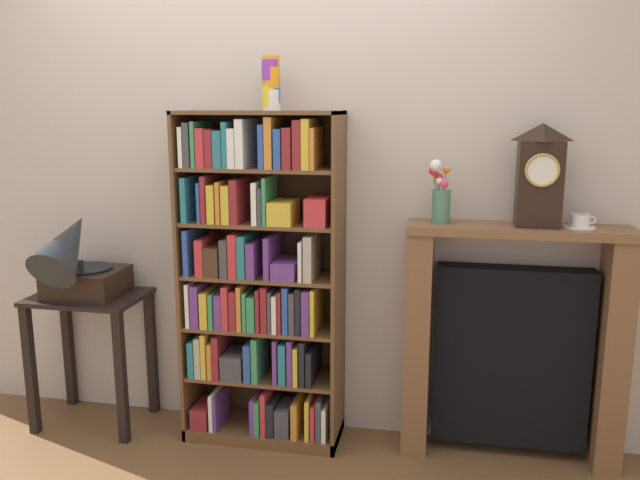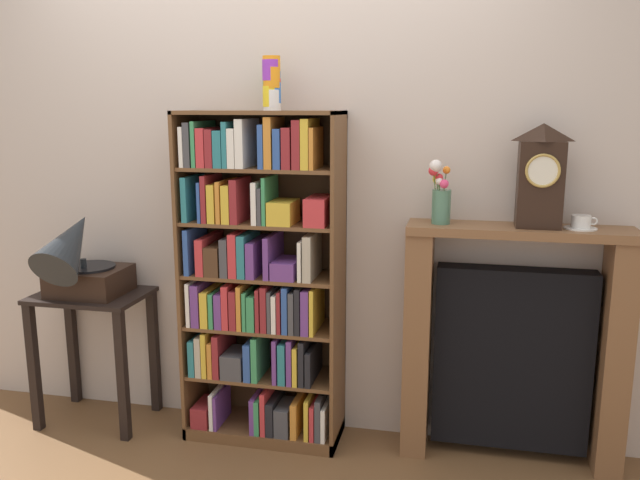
{
  "view_description": "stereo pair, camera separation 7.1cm",
  "coord_description": "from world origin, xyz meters",
  "px_view_note": "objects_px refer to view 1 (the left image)",
  "views": [
    {
      "loc": [
        0.86,
        -2.85,
        1.64
      ],
      "look_at": [
        0.29,
        0.07,
        1.02
      ],
      "focal_mm": 36.26,
      "sensor_mm": 36.0,
      "label": 1
    },
    {
      "loc": [
        0.93,
        -2.83,
        1.64
      ],
      "look_at": [
        0.29,
        0.07,
        1.02
      ],
      "focal_mm": 36.26,
      "sensor_mm": 36.0,
      "label": 2
    }
  ],
  "objects_px": {
    "flower_vase": "(440,196)",
    "teacup_with_saucer": "(580,222)",
    "fireplace_mantel": "(512,345)",
    "cup_stack": "(271,83)",
    "side_table_left": "(91,330)",
    "mantel_clock": "(540,175)",
    "bookshelf": "(259,285)",
    "gramophone": "(76,261)"
  },
  "relations": [
    {
      "from": "bookshelf",
      "to": "side_table_left",
      "type": "height_order",
      "value": "bookshelf"
    },
    {
      "from": "flower_vase",
      "to": "teacup_with_saucer",
      "type": "bearing_deg",
      "value": 0.79
    },
    {
      "from": "mantel_clock",
      "to": "flower_vase",
      "type": "distance_m",
      "value": 0.44
    },
    {
      "from": "bookshelf",
      "to": "teacup_with_saucer",
      "type": "xyz_separation_m",
      "value": [
        1.45,
        0.04,
        0.35
      ]
    },
    {
      "from": "side_table_left",
      "to": "teacup_with_saucer",
      "type": "distance_m",
      "value": 2.44
    },
    {
      "from": "fireplace_mantel",
      "to": "mantel_clock",
      "type": "height_order",
      "value": "mantel_clock"
    },
    {
      "from": "cup_stack",
      "to": "side_table_left",
      "type": "distance_m",
      "value": 1.57
    },
    {
      "from": "cup_stack",
      "to": "fireplace_mantel",
      "type": "bearing_deg",
      "value": 1.27
    },
    {
      "from": "fireplace_mantel",
      "to": "flower_vase",
      "type": "height_order",
      "value": "flower_vase"
    },
    {
      "from": "fireplace_mantel",
      "to": "flower_vase",
      "type": "xyz_separation_m",
      "value": [
        -0.35,
        -0.03,
        0.7
      ]
    },
    {
      "from": "gramophone",
      "to": "teacup_with_saucer",
      "type": "bearing_deg",
      "value": 3.83
    },
    {
      "from": "cup_stack",
      "to": "side_table_left",
      "type": "xyz_separation_m",
      "value": [
        -0.96,
        -0.07,
        -1.24
      ]
    },
    {
      "from": "gramophone",
      "to": "mantel_clock",
      "type": "height_order",
      "value": "mantel_clock"
    },
    {
      "from": "fireplace_mantel",
      "to": "side_table_left",
      "type": "bearing_deg",
      "value": -177.41
    },
    {
      "from": "side_table_left",
      "to": "flower_vase",
      "type": "relative_size",
      "value": 2.39
    },
    {
      "from": "bookshelf",
      "to": "cup_stack",
      "type": "height_order",
      "value": "cup_stack"
    },
    {
      "from": "teacup_with_saucer",
      "to": "mantel_clock",
      "type": "bearing_deg",
      "value": -179.31
    },
    {
      "from": "bookshelf",
      "to": "flower_vase",
      "type": "height_order",
      "value": "bookshelf"
    },
    {
      "from": "mantel_clock",
      "to": "teacup_with_saucer",
      "type": "height_order",
      "value": "mantel_clock"
    },
    {
      "from": "bookshelf",
      "to": "fireplace_mantel",
      "type": "height_order",
      "value": "bookshelf"
    },
    {
      "from": "gramophone",
      "to": "teacup_with_saucer",
      "type": "distance_m",
      "value": 2.37
    },
    {
      "from": "side_table_left",
      "to": "fireplace_mantel",
      "type": "bearing_deg",
      "value": 2.59
    },
    {
      "from": "cup_stack",
      "to": "mantel_clock",
      "type": "height_order",
      "value": "cup_stack"
    },
    {
      "from": "fireplace_mantel",
      "to": "teacup_with_saucer",
      "type": "height_order",
      "value": "teacup_with_saucer"
    },
    {
      "from": "cup_stack",
      "to": "flower_vase",
      "type": "bearing_deg",
      "value": -0.22
    },
    {
      "from": "cup_stack",
      "to": "fireplace_mantel",
      "type": "xyz_separation_m",
      "value": [
        1.14,
        0.03,
        -1.2
      ]
    },
    {
      "from": "gramophone",
      "to": "flower_vase",
      "type": "xyz_separation_m",
      "value": [
        1.75,
        0.15,
        0.35
      ]
    },
    {
      "from": "cup_stack",
      "to": "flower_vase",
      "type": "xyz_separation_m",
      "value": [
        0.78,
        -0.0,
        -0.5
      ]
    },
    {
      "from": "bookshelf",
      "to": "gramophone",
      "type": "distance_m",
      "value": 0.91
    },
    {
      "from": "bookshelf",
      "to": "side_table_left",
      "type": "bearing_deg",
      "value": -177.99
    },
    {
      "from": "gramophone",
      "to": "fireplace_mantel",
      "type": "distance_m",
      "value": 2.14
    },
    {
      "from": "side_table_left",
      "to": "mantel_clock",
      "type": "xyz_separation_m",
      "value": [
        2.17,
        0.07,
        0.84
      ]
    },
    {
      "from": "mantel_clock",
      "to": "teacup_with_saucer",
      "type": "distance_m",
      "value": 0.27
    },
    {
      "from": "gramophone",
      "to": "teacup_with_saucer",
      "type": "relative_size",
      "value": 3.69
    },
    {
      "from": "mantel_clock",
      "to": "flower_vase",
      "type": "relative_size",
      "value": 1.55
    },
    {
      "from": "mantel_clock",
      "to": "teacup_with_saucer",
      "type": "bearing_deg",
      "value": 0.69
    },
    {
      "from": "bookshelf",
      "to": "fireplace_mantel",
      "type": "xyz_separation_m",
      "value": [
        1.2,
        0.06,
        -0.24
      ]
    },
    {
      "from": "side_table_left",
      "to": "teacup_with_saucer",
      "type": "xyz_separation_m",
      "value": [
        2.35,
        0.08,
        0.64
      ]
    },
    {
      "from": "cup_stack",
      "to": "fireplace_mantel",
      "type": "height_order",
      "value": "cup_stack"
    },
    {
      "from": "bookshelf",
      "to": "mantel_clock",
      "type": "relative_size",
      "value": 3.59
    },
    {
      "from": "gramophone",
      "to": "flower_vase",
      "type": "distance_m",
      "value": 1.79
    },
    {
      "from": "flower_vase",
      "to": "side_table_left",
      "type": "bearing_deg",
      "value": -177.81
    }
  ]
}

